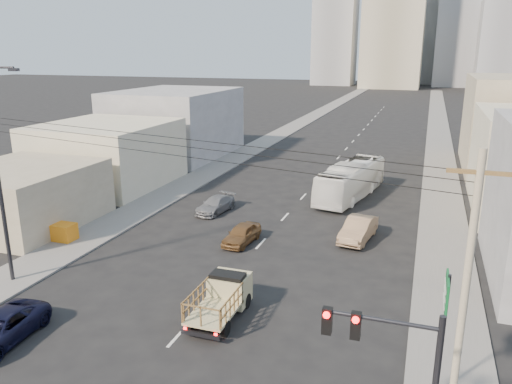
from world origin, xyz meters
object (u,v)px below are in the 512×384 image
Objects in this scene: traffic_signal at (396,373)px; sedan_brown at (242,234)px; crate_stack at (62,232)px; utility_pole at (464,304)px; green_sign at (445,307)px; sedan_tan at (358,229)px; flatbed_pickup at (221,296)px; sedan_grey at (215,205)px; city_bus at (351,180)px.

sedan_brown is at bearing 122.68° from traffic_signal.
crate_stack is (-22.77, 13.51, -3.39)m from traffic_signal.
green_sign is at bearing 97.67° from utility_pole.
green_sign reaches higher than sedan_brown.
sedan_tan is at bearing 106.77° from utility_pole.
sedan_brown is 8.04m from sedan_tan.
crate_stack is (-24.50, 11.00, -4.50)m from utility_pole.
green_sign is 25.80m from crate_stack.
sedan_brown is 12.30m from crate_stack.
flatbed_pickup is at bearing -103.43° from sedan_tan.
traffic_signal reaches higher than sedan_grey.
city_bus is at bearing 83.06° from flatbed_pickup.
utility_pole reaches higher than city_bus.
green_sign is 2.91m from utility_pole.
sedan_grey is 27.00m from utility_pole.
utility_pole reaches higher than traffic_signal.
flatbed_pickup is at bearing -57.23° from sedan_grey.
utility_pole is (0.34, -2.50, 1.44)m from green_sign.
flatbed_pickup is at bearing 164.39° from green_sign.
sedan_brown is (-2.48, 9.42, -0.44)m from flatbed_pickup.
sedan_tan is 0.95× the size of green_sign.
utility_pole is (7.50, -28.17, 3.61)m from city_bus.
traffic_signal is at bearing -124.61° from utility_pole.
utility_pole reaches higher than crate_stack.
flatbed_pickup reaches higher than crate_stack.
flatbed_pickup is 9.75m from sedan_brown.
utility_pole is at bearing -82.33° from green_sign.
sedan_grey is 24.72m from green_sign.
sedan_brown is 7.15m from sedan_grey.
crate_stack is (-24.16, 8.50, -3.05)m from green_sign.
traffic_signal reaches higher than sedan_tan.
sedan_tan is (4.90, 12.59, -0.31)m from flatbed_pickup.
green_sign is (1.39, 5.01, -0.34)m from traffic_signal.
utility_pole is (10.28, -5.28, 4.09)m from flatbed_pickup.
flatbed_pickup is 1.15× the size of sedan_brown.
sedan_tan reaches higher than sedan_brown.
sedan_brown is 0.76× the size of green_sign.
city_bus is 31.32m from traffic_signal.
crate_stack is at bearing -156.91° from sedan_brown.
traffic_signal reaches higher than green_sign.
flatbed_pickup is at bearing 137.69° from traffic_signal.
sedan_brown is 0.64× the size of traffic_signal.
traffic_signal is (3.65, -20.38, 3.30)m from sedan_tan.
city_bus is 6.28× the size of crate_stack.
traffic_signal reaches higher than sedan_brown.
sedan_brown is at bearing -148.89° from sedan_tan.
green_sign reaches higher than crate_stack.
city_bus is 10.55m from sedan_tan.
green_sign is 0.50× the size of utility_pole.
green_sign is 2.78× the size of crate_stack.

